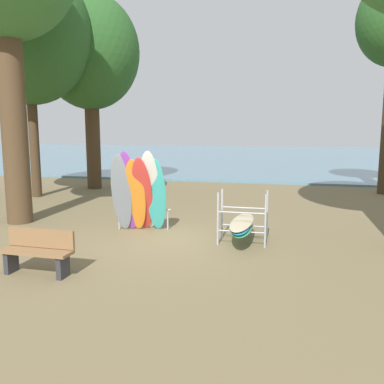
{
  "coord_description": "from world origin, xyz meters",
  "views": [
    {
      "loc": [
        3.11,
        -9.56,
        2.78
      ],
      "look_at": [
        0.68,
        0.71,
        1.1
      ],
      "focal_mm": 38.86,
      "sensor_mm": 36.0,
      "label": 1
    }
  ],
  "objects_px": {
    "park_bench": "(38,251)",
    "leaning_board_pile": "(139,194)",
    "board_storage_rack": "(242,224)",
    "tree_mid_behind": "(90,53)",
    "tree_far_left_back": "(28,33)"
  },
  "relations": [
    {
      "from": "tree_far_left_back",
      "to": "park_bench",
      "type": "bearing_deg",
      "value": -56.28
    },
    {
      "from": "tree_mid_behind",
      "to": "park_bench",
      "type": "xyz_separation_m",
      "value": [
        4.0,
        -10.4,
        -5.42
      ]
    },
    {
      "from": "tree_mid_behind",
      "to": "leaning_board_pile",
      "type": "bearing_deg",
      "value": -55.8
    },
    {
      "from": "park_bench",
      "to": "leaning_board_pile",
      "type": "bearing_deg",
      "value": 77.42
    },
    {
      "from": "park_bench",
      "to": "tree_mid_behind",
      "type": "bearing_deg",
      "value": 111.04
    },
    {
      "from": "leaning_board_pile",
      "to": "park_bench",
      "type": "xyz_separation_m",
      "value": [
        -0.76,
        -3.4,
        -0.58
      ]
    },
    {
      "from": "tree_mid_behind",
      "to": "board_storage_rack",
      "type": "relative_size",
      "value": 3.95
    },
    {
      "from": "leaning_board_pile",
      "to": "park_bench",
      "type": "height_order",
      "value": "leaning_board_pile"
    },
    {
      "from": "board_storage_rack",
      "to": "tree_mid_behind",
      "type": "bearing_deg",
      "value": 135.42
    },
    {
      "from": "tree_mid_behind",
      "to": "leaning_board_pile",
      "type": "height_order",
      "value": "tree_mid_behind"
    },
    {
      "from": "board_storage_rack",
      "to": "park_bench",
      "type": "height_order",
      "value": "board_storage_rack"
    },
    {
      "from": "tree_mid_behind",
      "to": "park_bench",
      "type": "distance_m",
      "value": 12.39
    },
    {
      "from": "tree_far_left_back",
      "to": "tree_mid_behind",
      "type": "bearing_deg",
      "value": 65.35
    },
    {
      "from": "park_bench",
      "to": "tree_far_left_back",
      "type": "bearing_deg",
      "value": 123.72
    },
    {
      "from": "tree_far_left_back",
      "to": "board_storage_rack",
      "type": "relative_size",
      "value": 4.22
    }
  ]
}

